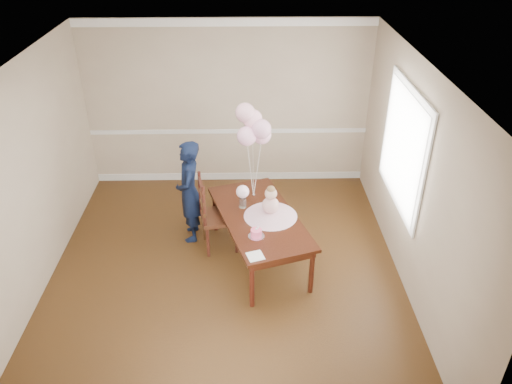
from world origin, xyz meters
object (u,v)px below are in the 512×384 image
object	(u,v)px
dining_table_top	(259,217)
birthday_cake	(256,233)
dining_chair_seat	(219,217)
woman	(189,192)

from	to	relation	value
dining_table_top	birthday_cake	size ratio (longest dim) A/B	13.33
dining_chair_seat	dining_table_top	bearing A→B (deg)	-39.52
dining_table_top	dining_chair_seat	xyz separation A→B (m)	(-0.53, 0.28, -0.17)
dining_table_top	dining_chair_seat	size ratio (longest dim) A/B	3.81
birthday_cake	dining_chair_seat	bearing A→B (deg)	123.75
dining_table_top	birthday_cake	bearing A→B (deg)	-113.96
dining_table_top	birthday_cake	world-z (taller)	birthday_cake
dining_chair_seat	woman	bearing A→B (deg)	137.92
dining_chair_seat	woman	distance (m)	0.54
dining_table_top	woman	xyz separation A→B (m)	(-0.94, 0.52, 0.08)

